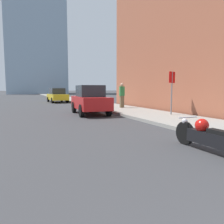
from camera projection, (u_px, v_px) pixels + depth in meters
sidewalk at (61, 97)px, 38.67m from camera, size 3.21×240.00×0.15m
brick_storefront at (216, 44)px, 16.80m from camera, size 10.86×13.14×9.92m
distant_tower at (34, 9)px, 68.88m from camera, size 17.35×17.35×53.11m
motorcycle at (208, 136)px, 5.33m from camera, size 0.62×2.36×0.80m
parked_car_red at (90, 100)px, 13.28m from camera, size 1.98×4.02×1.76m
parked_car_yellow at (57, 95)px, 25.12m from camera, size 1.93×4.50×1.62m
stop_sign at (172, 86)px, 11.79m from camera, size 0.57×0.26×2.32m
pedestrian at (122, 95)px, 16.29m from camera, size 0.36×0.26×1.84m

